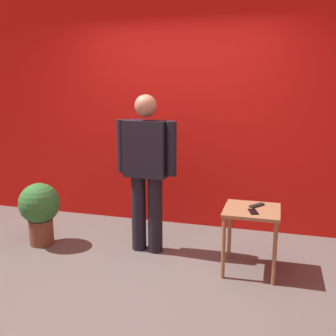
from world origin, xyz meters
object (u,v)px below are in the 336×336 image
Objects in this scene: standing_person at (146,166)px; potted_plant at (40,208)px; cell_phone at (253,212)px; tv_remote at (257,205)px; side_table at (251,219)px.

standing_person is 1.29m from potted_plant.
tv_remote is at bearing 66.80° from cell_phone.
side_table is at bearing -76.63° from tv_remote.
potted_plant is (-2.30, -0.07, -0.21)m from tv_remote.
side_table is (1.08, -0.18, -0.41)m from standing_person.
tv_remote is (0.04, 0.09, 0.11)m from side_table.
potted_plant is at bearing -172.09° from standing_person.
side_table is 0.89× the size of potted_plant.
standing_person is 9.61× the size of tv_remote.
side_table is at bearing -9.29° from standing_person.
standing_person reaches higher than potted_plant.
standing_person is 2.38× the size of potted_plant.
cell_phone reaches higher than side_table.
cell_phone is 0.85× the size of tv_remote.
standing_person is at bearing 7.91° from potted_plant.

